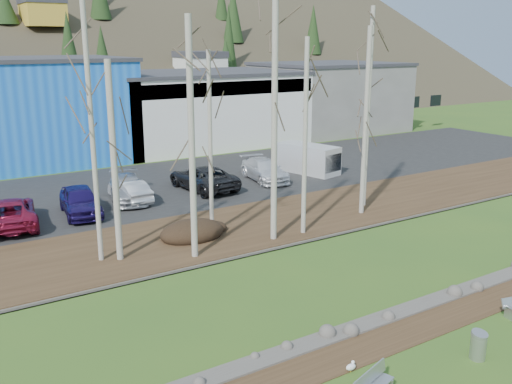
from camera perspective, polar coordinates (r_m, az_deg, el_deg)
ground at (r=18.83m, az=17.48°, el=-16.43°), size 200.00×200.00×0.00m
dirt_strip at (r=20.01m, az=12.78°, el=-14.04°), size 80.00×1.80×0.03m
near_bank_rocks at (r=20.63m, az=10.77°, el=-13.03°), size 80.00×0.80×0.50m
river at (r=23.44m, az=3.83°, el=-9.25°), size 80.00×8.00×0.90m
far_bank_rocks at (r=26.59m, az=-1.44°, el=-6.22°), size 80.00×0.80×0.46m
far_bank at (r=29.18m, az=-4.71°, el=-4.16°), size 80.00×7.00×0.15m
parking_lot at (r=38.41m, az=-12.10°, el=0.23°), size 80.00×14.00×0.14m
building_white at (r=55.20m, az=-5.76°, el=8.40°), size 18.36×12.24×6.80m
building_grey at (r=64.00m, az=7.27°, el=9.46°), size 14.28×12.24×7.30m
litter_bin at (r=19.50m, az=21.33°, el=-14.20°), size 0.49×0.49×0.84m
seagull at (r=18.00m, az=9.49°, el=-16.84°), size 0.40×0.21×0.30m
dirt_mound at (r=28.38m, az=-6.40°, el=-3.90°), size 3.31×2.34×0.65m
birch_0 at (r=25.09m, az=-14.00°, el=2.79°), size 0.28×0.28×8.71m
birch_1 at (r=24.99m, az=-16.09°, el=5.79°), size 0.22×0.22×11.44m
birch_2 at (r=24.69m, az=-6.46°, el=5.06°), size 0.28×0.28×10.50m
birch_3 at (r=27.96m, az=-4.59°, el=4.74°), size 0.21×0.21×9.04m
birch_4 at (r=27.96m, az=4.94°, el=5.34°), size 0.23×0.23×9.62m
birch_5 at (r=26.83m, az=1.85°, el=6.74°), size 0.29×0.29×11.24m
birch_6 at (r=31.79m, az=10.90°, el=6.80°), size 0.26×0.26×10.20m
birch_7 at (r=33.32m, az=11.14°, el=8.09°), size 0.25×0.25×11.28m
car_2 at (r=32.40m, az=-23.40°, el=-1.90°), size 3.25×5.76×1.52m
car_3 at (r=35.57m, az=-12.72°, el=0.38°), size 3.31×5.49×1.49m
car_4 at (r=33.23m, az=-17.17°, el=-0.84°), size 2.45×4.92×1.61m
car_5 at (r=35.17m, az=-12.50°, el=0.10°), size 1.51×4.09×1.34m
car_6 at (r=37.38m, az=-5.31°, el=1.44°), size 3.01×5.82×1.57m
car_7 at (r=39.72m, az=0.85°, el=2.23°), size 2.86×5.32×1.47m
van_white at (r=42.12m, az=5.42°, el=3.31°), size 2.97×5.02×2.05m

